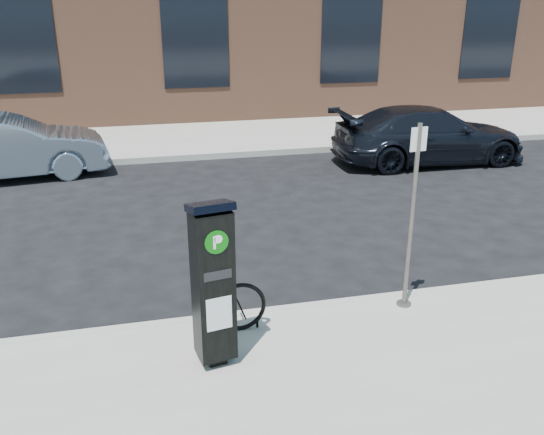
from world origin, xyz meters
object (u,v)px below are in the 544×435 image
object	(u,v)px
sign_pole	(411,220)
bike_rack	(240,307)
car_silver	(5,147)
car_dark	(429,135)
parking_kiosk	(213,283)

from	to	relation	value
sign_pole	bike_rack	xyz separation A→B (m)	(-2.14, -0.10, -0.86)
sign_pole	car_silver	size ratio (longest dim) A/B	0.54
bike_rack	car_dark	xyz separation A→B (m)	(6.00, 6.86, 0.24)
bike_rack	car_silver	xyz separation A→B (m)	(-3.89, 7.80, 0.27)
sign_pole	bike_rack	size ratio (longest dim) A/B	3.79
car_dark	car_silver	bearing A→B (deg)	85.47
parking_kiosk	sign_pole	size ratio (longest dim) A/B	0.79
parking_kiosk	car_silver	bearing A→B (deg)	102.68
parking_kiosk	car_silver	distance (m)	9.08
bike_rack	car_silver	bearing A→B (deg)	114.21
sign_pole	car_dark	world-z (taller)	sign_pole
parking_kiosk	car_dark	world-z (taller)	parking_kiosk
parking_kiosk	sign_pole	bearing A→B (deg)	4.68
sign_pole	car_dark	size ratio (longest dim) A/B	0.49
sign_pole	bike_rack	world-z (taller)	sign_pole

